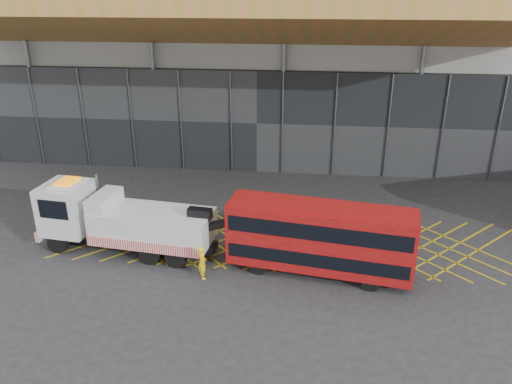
# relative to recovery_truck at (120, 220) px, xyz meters

# --- Properties ---
(ground_plane) EXTENTS (120.00, 120.00, 0.00)m
(ground_plane) POSITION_rel_recovery_truck_xyz_m (4.30, 2.07, -1.88)
(ground_plane) COLOR #27272A
(road_markings) EXTENTS (27.96, 7.16, 0.01)m
(road_markings) POSITION_rel_recovery_truck_xyz_m (9.90, 2.07, -1.88)
(road_markings) COLOR gold
(road_markings) RESTS_ON ground_plane
(construction_building) EXTENTS (55.00, 23.97, 18.00)m
(construction_building) POSITION_rel_recovery_truck_xyz_m (6.22, 20.47, 7.09)
(construction_building) COLOR gray
(construction_building) RESTS_ON ground_plane
(recovery_truck) EXTENTS (11.76, 3.94, 4.08)m
(recovery_truck) POSITION_rel_recovery_truck_xyz_m (0.00, 0.00, 0.00)
(recovery_truck) COLOR black
(recovery_truck) RESTS_ON ground_plane
(bus_towed) EXTENTS (9.77, 3.70, 3.88)m
(bus_towed) POSITION_rel_recovery_truck_xyz_m (11.11, -1.30, 0.27)
(bus_towed) COLOR maroon
(bus_towed) RESTS_ON ground_plane
(worker) EXTENTS (0.66, 0.78, 1.81)m
(worker) POSITION_rel_recovery_truck_xyz_m (5.16, -2.42, -0.98)
(worker) COLOR yellow
(worker) RESTS_ON ground_plane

